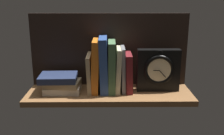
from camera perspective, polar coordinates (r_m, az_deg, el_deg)
name	(u,v)px	position (r cm, az deg, el deg)	size (l,w,h in cm)	color
ground_plane	(109,94)	(124.94, -0.70, -5.77)	(76.01, 23.61, 2.50)	brown
back_panel	(109,50)	(130.31, -0.72, 3.80)	(76.01, 1.20, 35.30)	black
book_tan_shortstories	(89,73)	(124.55, -4.93, -1.13)	(1.78, 16.03, 17.13)	tan
book_orange_pandolfini	(95,66)	(123.42, -3.66, 0.41)	(3.29, 15.17, 24.04)	orange
book_blue_modern	(103,64)	(123.13, -1.92, 0.67)	(3.64, 15.66, 25.14)	#2D4C8E
book_green_romantic	(111,66)	(123.33, -0.18, 0.28)	(3.20, 15.48, 23.40)	#476B44
book_cream_twain	(118,69)	(123.80, 1.20, -0.40)	(2.19, 13.90, 20.35)	beige
book_gray_chess	(122,69)	(123.85, 2.25, -0.33)	(1.72, 12.38, 20.63)	gray
book_maroon_dawkins	(128,72)	(124.41, 3.43, -0.97)	(2.85, 14.02, 17.72)	maroon
framed_clock	(158,70)	(125.05, 9.76, -0.55)	(19.67, 5.87, 19.80)	black
book_stack_side	(60,83)	(124.97, -11.03, -3.30)	(18.69, 13.78, 8.46)	beige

